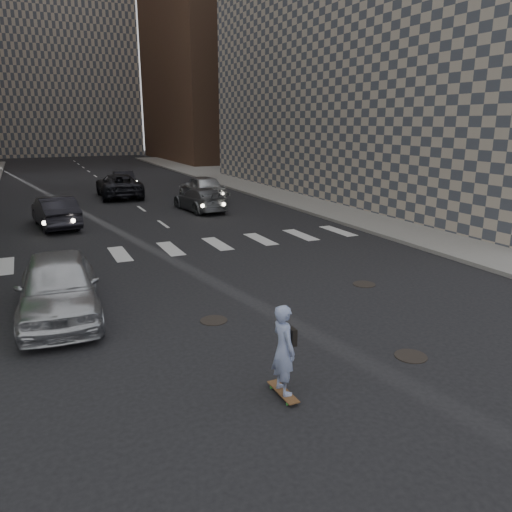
{
  "coord_description": "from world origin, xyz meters",
  "views": [
    {
      "loc": [
        -6.0,
        -10.07,
        4.94
      ],
      "look_at": [
        -0.36,
        2.16,
        1.3
      ],
      "focal_mm": 35.0,
      "sensor_mm": 36.0,
      "label": 1
    }
  ],
  "objects_px": {
    "traffic_car_b": "(200,199)",
    "traffic_car_c": "(119,185)",
    "traffic_car_e": "(123,179)",
    "silver_sedan": "(58,286)",
    "traffic_car_a": "(55,212)",
    "traffic_car_d": "(202,187)",
    "skateboarder": "(284,349)"
  },
  "relations": [
    {
      "from": "skateboarder",
      "to": "silver_sedan",
      "type": "relative_size",
      "value": 0.37
    },
    {
      "from": "traffic_car_a",
      "to": "traffic_car_d",
      "type": "xyz_separation_m",
      "value": [
        9.23,
        5.39,
        0.06
      ]
    },
    {
      "from": "skateboarder",
      "to": "traffic_car_d",
      "type": "height_order",
      "value": "skateboarder"
    },
    {
      "from": "traffic_car_b",
      "to": "traffic_car_c",
      "type": "bearing_deg",
      "value": -71.74
    },
    {
      "from": "skateboarder",
      "to": "traffic_car_b",
      "type": "distance_m",
      "value": 20.34
    },
    {
      "from": "traffic_car_d",
      "to": "traffic_car_a",
      "type": "bearing_deg",
      "value": 29.09
    },
    {
      "from": "traffic_car_c",
      "to": "traffic_car_d",
      "type": "relative_size",
      "value": 1.19
    },
    {
      "from": "traffic_car_b",
      "to": "traffic_car_e",
      "type": "relative_size",
      "value": 1.14
    },
    {
      "from": "skateboarder",
      "to": "traffic_car_e",
      "type": "distance_m",
      "value": 32.12
    },
    {
      "from": "traffic_car_a",
      "to": "traffic_car_b",
      "type": "relative_size",
      "value": 1.01
    },
    {
      "from": "traffic_car_c",
      "to": "traffic_car_e",
      "type": "relative_size",
      "value": 1.43
    },
    {
      "from": "traffic_car_b",
      "to": "traffic_car_d",
      "type": "height_order",
      "value": "traffic_car_d"
    },
    {
      "from": "silver_sedan",
      "to": "traffic_car_b",
      "type": "height_order",
      "value": "silver_sedan"
    },
    {
      "from": "silver_sedan",
      "to": "traffic_car_b",
      "type": "relative_size",
      "value": 1.08
    },
    {
      "from": "traffic_car_a",
      "to": "traffic_car_b",
      "type": "height_order",
      "value": "traffic_car_a"
    },
    {
      "from": "traffic_car_e",
      "to": "traffic_car_d",
      "type": "bearing_deg",
      "value": 116.11
    },
    {
      "from": "traffic_car_c",
      "to": "traffic_car_e",
      "type": "height_order",
      "value": "traffic_car_c"
    },
    {
      "from": "traffic_car_e",
      "to": "silver_sedan",
      "type": "bearing_deg",
      "value": 79.5
    },
    {
      "from": "traffic_car_b",
      "to": "traffic_car_d",
      "type": "bearing_deg",
      "value": -115.85
    },
    {
      "from": "skateboarder",
      "to": "traffic_car_e",
      "type": "relative_size",
      "value": 0.45
    },
    {
      "from": "traffic_car_a",
      "to": "traffic_car_c",
      "type": "distance_m",
      "value": 9.91
    },
    {
      "from": "traffic_car_c",
      "to": "traffic_car_d",
      "type": "height_order",
      "value": "traffic_car_d"
    },
    {
      "from": "traffic_car_c",
      "to": "traffic_car_e",
      "type": "distance_m",
      "value": 5.08
    },
    {
      "from": "traffic_car_a",
      "to": "traffic_car_c",
      "type": "height_order",
      "value": "traffic_car_c"
    },
    {
      "from": "skateboarder",
      "to": "silver_sedan",
      "type": "distance_m",
      "value": 6.83
    },
    {
      "from": "silver_sedan",
      "to": "traffic_car_e",
      "type": "relative_size",
      "value": 1.23
    },
    {
      "from": "traffic_car_c",
      "to": "silver_sedan",
      "type": "bearing_deg",
      "value": 78.78
    },
    {
      "from": "skateboarder",
      "to": "traffic_car_e",
      "type": "xyz_separation_m",
      "value": [
        2.9,
        31.99,
        -0.29
      ]
    },
    {
      "from": "silver_sedan",
      "to": "traffic_car_c",
      "type": "relative_size",
      "value": 0.86
    },
    {
      "from": "silver_sedan",
      "to": "traffic_car_a",
      "type": "relative_size",
      "value": 1.07
    },
    {
      "from": "traffic_car_b",
      "to": "traffic_car_c",
      "type": "relative_size",
      "value": 0.8
    },
    {
      "from": "skateboarder",
      "to": "traffic_car_b",
      "type": "relative_size",
      "value": 0.4
    }
  ]
}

